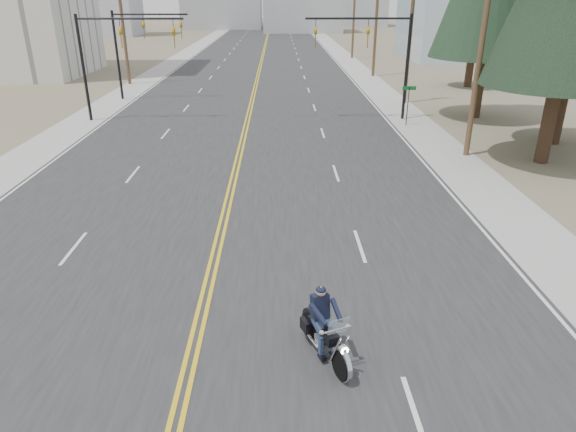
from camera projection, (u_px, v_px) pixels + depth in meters
The scene contains 15 objects.
road at pixel (262, 58), 71.17m from camera, with size 20.00×200.00×0.01m, color #303033.
sidewalk_left at pixel (179, 59), 70.97m from camera, with size 3.00×200.00×0.01m, color #A5A5A0.
sidewalk_right at pixel (345, 58), 71.37m from camera, with size 3.00×200.00×0.01m, color #A5A5A0.
traffic_mast_left at pixel (111, 47), 34.18m from camera, with size 7.10×0.26×7.00m.
traffic_mast_right at pixel (379, 46), 34.50m from camera, with size 7.10×0.26×7.00m.
traffic_mast_far at pixel (136, 38), 41.54m from camera, with size 6.10×0.26×7.00m.
street_sign at pixel (408, 99), 33.94m from camera, with size 0.90×0.06×2.62m.
utility_pole_b at pixel (482, 41), 25.89m from camera, with size 2.20×0.30×11.50m.
utility_pole_c at pixel (411, 28), 39.75m from camera, with size 2.20×0.30×11.00m.
utility_pole_d at pixel (376, 17), 53.42m from camera, with size 2.20×0.30×11.50m.
utility_pole_e at pixel (354, 14), 69.12m from camera, with size 2.20×0.30×11.00m.
utility_pole_left at pixel (123, 25), 48.59m from camera, with size 2.20×0.30×10.50m.
haze_bldg_b at pixel (302, 0), 119.01m from camera, with size 18.00×14.00×14.00m, color #ADB2B7.
haze_bldg_e at pixel (359, 3), 142.65m from camera, with size 14.00×14.00×12.00m, color #B7BCC6.
motorcyclist at pixel (326, 326), 12.18m from camera, with size 0.99×2.32×1.81m, color black, non-canonical shape.
Camera 1 is at (2.16, -4.08, 8.14)m, focal length 32.00 mm.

